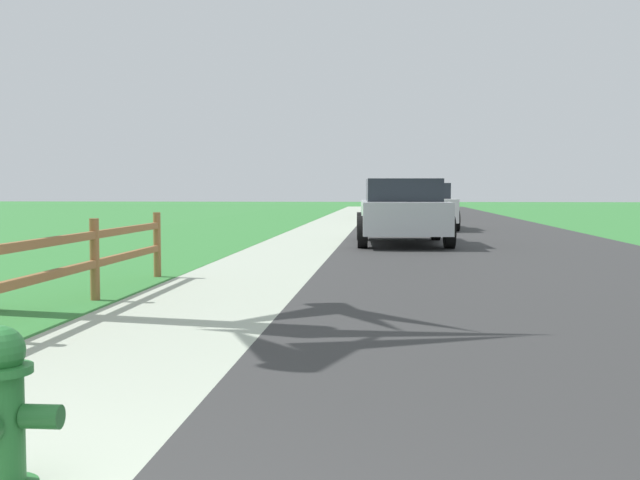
{
  "coord_description": "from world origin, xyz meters",
  "views": [
    {
      "loc": [
        1.13,
        -1.94,
        1.3
      ],
      "look_at": [
        0.49,
        5.52,
        0.82
      ],
      "focal_mm": 43.99,
      "sensor_mm": 36.0,
      "label": 1
    }
  ],
  "objects_px": {
    "parked_suv_silver": "(402,211)",
    "parked_car_white": "(421,206)",
    "parked_car_black": "(404,201)",
    "parked_car_blue": "(402,199)"
  },
  "relations": [
    {
      "from": "parked_suv_silver",
      "to": "parked_car_white",
      "type": "distance_m",
      "value": 7.49
    },
    {
      "from": "parked_car_black",
      "to": "parked_car_blue",
      "type": "xyz_separation_m",
      "value": [
        0.09,
        8.94,
        -0.01
      ]
    },
    {
      "from": "parked_car_white",
      "to": "parked_car_blue",
      "type": "height_order",
      "value": "parked_car_white"
    },
    {
      "from": "parked_car_black",
      "to": "parked_car_blue",
      "type": "height_order",
      "value": "parked_car_black"
    },
    {
      "from": "parked_car_white",
      "to": "parked_car_black",
      "type": "relative_size",
      "value": 1.03
    },
    {
      "from": "parked_car_white",
      "to": "parked_car_blue",
      "type": "xyz_separation_m",
      "value": [
        -0.3,
        19.32,
        -0.01
      ]
    },
    {
      "from": "parked_car_black",
      "to": "parked_suv_silver",
      "type": "bearing_deg",
      "value": -91.24
    },
    {
      "from": "parked_suv_silver",
      "to": "parked_car_blue",
      "type": "height_order",
      "value": "parked_suv_silver"
    },
    {
      "from": "parked_car_black",
      "to": "parked_car_blue",
      "type": "bearing_deg",
      "value": 89.41
    },
    {
      "from": "parked_suv_silver",
      "to": "parked_car_blue",
      "type": "distance_m",
      "value": 26.78
    }
  ]
}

